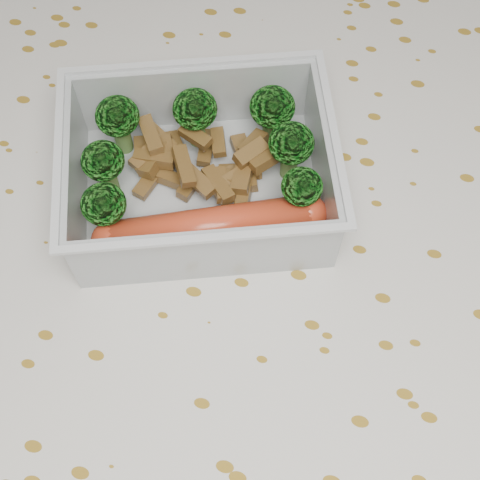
# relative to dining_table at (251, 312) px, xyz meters

# --- Properties ---
(ground_plane) EXTENTS (4.00, 4.00, 0.00)m
(ground_plane) POSITION_rel_dining_table_xyz_m (0.00, 0.00, -0.67)
(ground_plane) COLOR olive
(ground_plane) RESTS_ON ground
(dining_table) EXTENTS (1.40, 0.90, 0.75)m
(dining_table) POSITION_rel_dining_table_xyz_m (0.00, 0.00, 0.00)
(dining_table) COLOR brown
(dining_table) RESTS_ON ground
(tablecloth) EXTENTS (1.46, 0.96, 0.19)m
(tablecloth) POSITION_rel_dining_table_xyz_m (0.00, 0.00, 0.05)
(tablecloth) COLOR silver
(tablecloth) RESTS_ON dining_table
(lunch_container) EXTENTS (0.20, 0.17, 0.06)m
(lunch_container) POSITION_rel_dining_table_xyz_m (-0.04, 0.04, 0.11)
(lunch_container) COLOR silver
(lunch_container) RESTS_ON tablecloth
(broccoli_florets) EXTENTS (0.15, 0.12, 0.05)m
(broccoli_florets) POSITION_rel_dining_table_xyz_m (-0.05, 0.05, 0.12)
(broccoli_florets) COLOR #608C3F
(broccoli_florets) RESTS_ON lunch_container
(meat_pile) EXTENTS (0.10, 0.06, 0.03)m
(meat_pile) POSITION_rel_dining_table_xyz_m (-0.05, 0.05, 0.10)
(meat_pile) COLOR brown
(meat_pile) RESTS_ON lunch_container
(sausage) EXTENTS (0.13, 0.07, 0.02)m
(sausage) POSITION_rel_dining_table_xyz_m (-0.03, 0.01, 0.11)
(sausage) COLOR red
(sausage) RESTS_ON lunch_container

